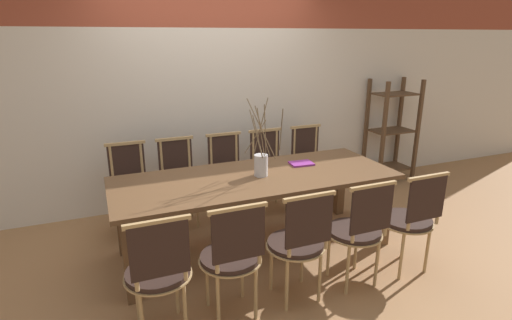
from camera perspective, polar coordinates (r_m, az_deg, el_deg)
name	(u,v)px	position (r m, az deg, el deg)	size (l,w,h in m)	color
ground_plane	(256,248)	(3.93, 0.00, -12.46)	(16.00, 16.00, 0.00)	#9E7047
wall_rear	(211,68)	(4.73, -6.51, 12.98)	(12.00, 0.06, 3.20)	beige
dining_table	(256,185)	(3.65, 0.00, -3.57)	(2.56, 0.97, 0.74)	brown
chair_near_leftend	(159,270)	(2.74, -13.75, -15.00)	(0.45, 0.45, 0.92)	black
chair_near_left	(232,254)	(2.84, -3.40, -13.31)	(0.45, 0.45, 0.92)	black
chair_near_center	(299,240)	(3.02, 6.18, -11.34)	(0.45, 0.45, 0.92)	black
chair_near_right	(358,228)	(3.28, 14.42, -9.38)	(0.45, 0.45, 0.92)	black
chair_near_rightend	(411,217)	(3.60, 21.26, -7.59)	(0.45, 0.45, 0.92)	black
chair_far_leftend	(130,185)	(4.25, -17.58, -3.36)	(0.45, 0.45, 0.92)	black
chair_far_left	(179,178)	(4.31, -10.94, -2.56)	(0.45, 0.45, 0.92)	black
chair_far_center	(228,172)	(4.44, -4.03, -1.69)	(0.45, 0.45, 0.92)	black
chair_far_right	(269,166)	(4.61, 1.92, -0.92)	(0.45, 0.45, 0.92)	black
chair_far_rightend	(310,161)	(4.84, 7.70, -0.16)	(0.45, 0.45, 0.92)	black
vase_centerpiece	(261,163)	(3.58, 0.74, -0.38)	(0.40, 0.36, 0.72)	silver
book_stack	(301,163)	(3.96, 6.50, -0.49)	(0.23, 0.18, 0.02)	#842D8C
shelving_rack	(391,131)	(5.82, 18.78, 3.95)	(0.62, 0.41, 1.40)	#513823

